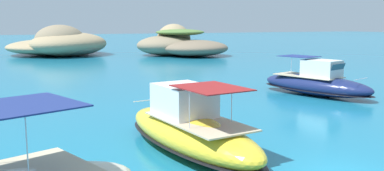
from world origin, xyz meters
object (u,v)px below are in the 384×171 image
object	(u,v)px
islet_large	(63,45)
motorboat_yellow	(189,129)
islet_small	(181,45)
motorboat_navy	(316,83)

from	to	relation	value
islet_large	motorboat_yellow	xyz separation A→B (m)	(-1.62, -57.90, -0.82)
islet_small	motorboat_navy	xyz separation A→B (m)	(-5.62, -40.83, -0.85)
motorboat_yellow	motorboat_navy	distance (m)	16.99
islet_small	motorboat_navy	distance (m)	41.22
motorboat_yellow	islet_small	bearing A→B (deg)	67.94
islet_small	motorboat_navy	size ratio (longest dim) A/B	1.83
islet_large	motorboat_navy	world-z (taller)	islet_large
islet_large	motorboat_navy	distance (m)	50.73
islet_large	motorboat_yellow	world-z (taller)	islet_large
islet_large	motorboat_navy	xyz separation A→B (m)	(12.89, -49.06, -0.86)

